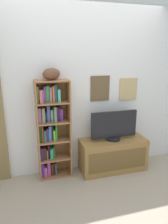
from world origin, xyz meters
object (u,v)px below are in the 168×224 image
bookshelf (51,129)px  football (51,74)px  tv_stand (113,154)px  television (114,126)px

bookshelf → football: 0.80m
tv_stand → television: 0.48m
bookshelf → tv_stand: bearing=-6.5°
bookshelf → television: (0.96, -0.11, -0.01)m
football → bookshelf: bearing=145.0°
bookshelf → football: bearing=-35.0°
bookshelf → television: bearing=-6.4°
television → football: bearing=175.1°
football → tv_stand: 1.58m
television → tv_stand: bearing=-90.0°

